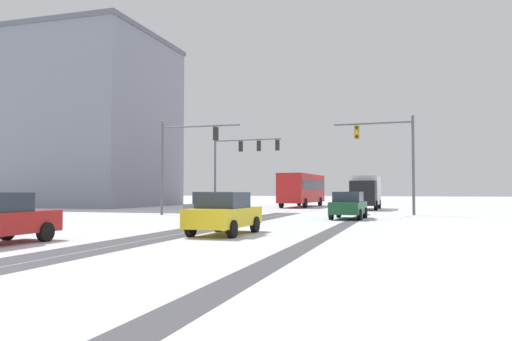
{
  "coord_description": "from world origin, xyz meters",
  "views": [
    {
      "loc": [
        8.15,
        -5.71,
        1.68
      ],
      "look_at": [
        0.0,
        20.88,
        2.8
      ],
      "focal_mm": 35.24,
      "sensor_mm": 36.0,
      "label": 1
    }
  ],
  "objects": [
    {
      "name": "wheel_track_left_lane",
      "position": [
        -0.02,
        14.91,
        0.0
      ],
      "size": [
        0.81,
        32.81,
        0.01
      ],
      "primitive_type": "cube",
      "color": "#4C4C51",
      "rests_on": "ground"
    },
    {
      "name": "traffic_signal_near_left",
      "position": [
        -6.82,
        25.87,
        4.41
      ],
      "size": [
        5.78,
        0.44,
        6.5
      ],
      "color": "#56565B",
      "rests_on": "ground"
    },
    {
      "name": "sidewalk_kerb_right",
      "position": [
        9.79,
        13.42,
        0.06
      ],
      "size": [
        4.0,
        32.81,
        0.12
      ],
      "primitive_type": "cube",
      "color": "white",
      "rests_on": "ground"
    },
    {
      "name": "wheel_track_right_lane",
      "position": [
        -1.06,
        14.91,
        0.0
      ],
      "size": [
        1.12,
        32.81,
        0.01
      ],
      "primitive_type": "cube",
      "color": "#4C4C51",
      "rests_on": "ground"
    },
    {
      "name": "bus_oncoming",
      "position": [
        -2.61,
        45.95,
        1.99
      ],
      "size": [
        2.95,
        11.08,
        3.38
      ],
      "color": "#B21E1E",
      "rests_on": "ground"
    },
    {
      "name": "car_grey_second",
      "position": [
        -1.57,
        18.62,
        0.82
      ],
      "size": [
        1.87,
        4.12,
        1.62
      ],
      "color": "slate",
      "rests_on": "ground"
    },
    {
      "name": "car_yellow_cab_third",
      "position": [
        1.33,
        12.37,
        0.82
      ],
      "size": [
        1.92,
        4.14,
        1.62
      ],
      "color": "yellow",
      "rests_on": "ground"
    },
    {
      "name": "traffic_signal_far_left",
      "position": [
        -5.93,
        35.74,
        4.8
      ],
      "size": [
        6.19,
        0.54,
        6.5
      ],
      "color": "#56565B",
      "rests_on": "ground"
    },
    {
      "name": "car_dark_green_lead",
      "position": [
        4.65,
        24.47,
        0.82
      ],
      "size": [
        1.95,
        4.16,
        1.62
      ],
      "color": "#194C2D",
      "rests_on": "ground"
    },
    {
      "name": "traffic_signal_near_right",
      "position": [
        7.02,
        27.86,
        4.37
      ],
      "size": [
        5.15,
        0.38,
        6.5
      ],
      "color": "#56565B",
      "rests_on": "ground"
    },
    {
      "name": "wheel_track_center",
      "position": [
        5.08,
        14.91,
        0.0
      ],
      "size": [
        0.78,
        32.81,
        0.01
      ],
      "primitive_type": "cube",
      "color": "#4C4C51",
      "rests_on": "ground"
    },
    {
      "name": "box_truck_delivery",
      "position": [
        4.37,
        40.51,
        1.63
      ],
      "size": [
        2.32,
        7.41,
        3.02
      ],
      "color": "black",
      "rests_on": "ground"
    },
    {
      "name": "office_building_far_left_block",
      "position": [
        -27.76,
        41.48,
        9.23
      ],
      "size": [
        20.36,
        15.54,
        18.43
      ],
      "color": "gray",
      "rests_on": "ground"
    }
  ]
}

